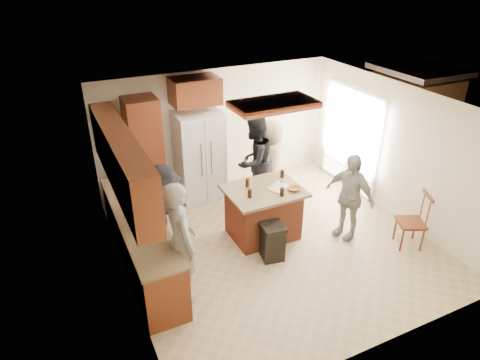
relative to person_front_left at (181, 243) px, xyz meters
name	(u,v)px	position (x,y,z in m)	size (l,w,h in m)	color
room_shell	(403,127)	(6.20, 2.19, -0.07)	(8.00, 5.20, 5.00)	tan
person_front_left	(181,243)	(0.00, 0.00, 0.00)	(0.68, 0.50, 1.87)	gray
person_behind_left	(254,161)	(2.14, 1.95, -0.02)	(0.89, 0.55, 1.82)	black
person_behind_right	(271,160)	(2.54, 2.00, -0.11)	(0.81, 0.53, 1.66)	tan
person_side_right	(349,197)	(3.08, 0.22, -0.15)	(0.92, 0.47, 1.58)	gray
person_counter	(164,216)	(0.02, 0.91, -0.09)	(1.10, 0.51, 1.70)	black
left_cabinetry	(135,215)	(-0.41, 0.95, 0.02)	(0.64, 3.00, 2.30)	maroon
back_wall_units	(158,138)	(0.50, 2.75, 0.44)	(1.80, 0.60, 2.45)	maroon
refrigerator	(199,156)	(1.28, 2.67, -0.04)	(0.90, 0.76, 1.80)	white
kitchen_island	(263,212)	(1.76, 0.85, -0.46)	(1.28, 1.03, 0.93)	#9A4127
island_items	(279,187)	(1.99, 0.76, 0.04)	(0.97, 0.67, 0.15)	silver
trash_bin	(272,242)	(1.59, 0.21, -0.62)	(0.40, 0.40, 0.63)	black
spindle_chair	(412,223)	(3.88, -0.49, -0.48)	(0.56, 0.56, 0.99)	maroon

